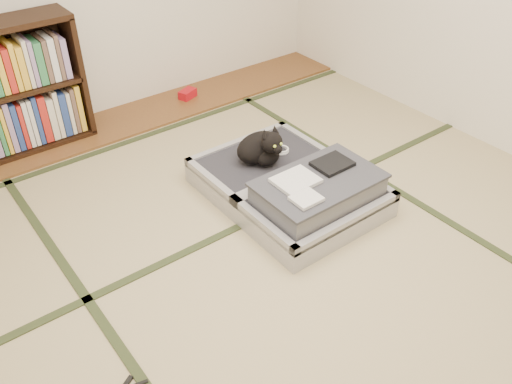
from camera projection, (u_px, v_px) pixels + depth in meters
floor at (287, 261)px, 3.01m from camera, size 4.50×4.50×0.00m
wood_strip at (125, 121)px, 4.28m from camera, size 4.00×0.50×0.02m
red_item at (188, 94)px, 4.57m from camera, size 0.17×0.14×0.07m
tatami_borders at (235, 216)px, 3.32m from camera, size 4.00×4.50×0.01m
suitcase at (293, 187)px, 3.38m from camera, size 0.83×1.11×0.33m
cat at (262, 148)px, 3.46m from camera, size 0.37×0.37×0.30m
cable_coil at (281, 150)px, 3.63m from camera, size 0.12×0.12×0.03m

